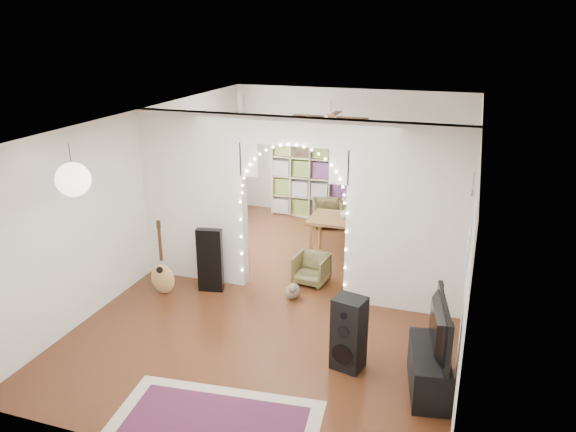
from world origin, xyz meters
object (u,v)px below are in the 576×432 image
(media_console, at_px, (429,370))
(dining_chair_right, at_px, (311,269))
(acoustic_guitar, at_px, (162,267))
(floor_speaker, at_px, (349,334))
(dining_chair_left, at_px, (328,213))
(bookcase, at_px, (312,177))
(dining_table, at_px, (345,222))

(media_console, bearing_deg, dining_chair_right, 122.33)
(acoustic_guitar, xyz_separation_m, floor_speaker, (3.12, -1.01, 0.02))
(dining_chair_left, bearing_deg, acoustic_guitar, -133.61)
(floor_speaker, distance_m, bookcase, 5.62)
(media_console, relative_size, dining_chair_left, 1.66)
(dining_chair_right, bearing_deg, floor_speaker, -56.78)
(floor_speaker, bearing_deg, acoustic_guitar, 175.24)
(floor_speaker, xyz_separation_m, dining_chair_left, (-1.50, 4.75, -0.19))
(dining_table, height_order, dining_chair_left, dining_table)
(dining_table, bearing_deg, floor_speaker, -76.68)
(dining_table, distance_m, dining_chair_right, 1.22)
(media_console, xyz_separation_m, dining_table, (-1.75, 3.34, 0.43))
(bookcase, height_order, dining_chair_left, bookcase)
(floor_speaker, bearing_deg, dining_table, 117.17)
(floor_speaker, relative_size, dining_chair_right, 1.78)
(dining_table, xyz_separation_m, dining_chair_left, (-0.71, 1.55, -0.41))
(acoustic_guitar, distance_m, floor_speaker, 3.28)
(acoustic_guitar, bearing_deg, dining_table, 20.44)
(media_console, distance_m, dining_table, 3.79)
(media_console, bearing_deg, bookcase, 108.75)
(media_console, bearing_deg, floor_speaker, 161.95)
(acoustic_guitar, distance_m, dining_table, 3.20)
(floor_speaker, xyz_separation_m, dining_table, (-0.80, 3.20, 0.22))
(bookcase, bearing_deg, dining_chair_left, -32.30)
(bookcase, relative_size, dining_table, 1.43)
(acoustic_guitar, height_order, floor_speaker, acoustic_guitar)
(media_console, xyz_separation_m, dining_chair_right, (-2.03, 2.23, -0.01))
(dining_chair_left, relative_size, dining_chair_right, 1.16)
(floor_speaker, distance_m, dining_chair_right, 2.37)
(acoustic_guitar, distance_m, dining_chair_left, 4.08)
(dining_chair_left, bearing_deg, floor_speaker, -92.66)
(dining_chair_left, bearing_deg, dining_table, -85.71)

